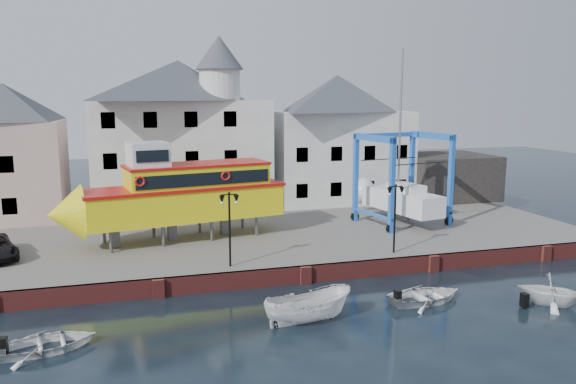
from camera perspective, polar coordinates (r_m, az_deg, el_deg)
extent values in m
plane|color=black|center=(31.77, 1.75, -9.28)|extent=(140.00, 140.00, 0.00)
cube|color=#605B52|center=(41.83, -2.83, -3.90)|extent=(44.00, 22.00, 1.00)
cube|color=maroon|center=(31.72, 1.69, -8.36)|extent=(44.00, 0.25, 1.00)
cube|color=maroon|center=(30.23, -13.02, -9.54)|extent=(0.60, 0.36, 1.00)
cube|color=maroon|center=(31.57, 1.79, -8.46)|extent=(0.60, 0.36, 1.00)
cube|color=maroon|center=(34.75, 14.56, -7.06)|extent=(0.60, 0.36, 1.00)
cube|color=maroon|center=(39.32, 24.72, -5.69)|extent=(0.60, 0.36, 1.00)
cube|color=tan|center=(47.77, -26.49, 1.97)|extent=(8.00, 7.00, 7.50)
pyramid|color=#393D45|center=(47.44, -26.96, 8.14)|extent=(8.00, 7.00, 2.80)
cube|color=black|center=(44.62, -26.43, -1.30)|extent=(1.00, 0.08, 1.20)
cube|color=black|center=(44.20, -26.73, 2.52)|extent=(1.00, 0.08, 1.20)
cube|color=silver|center=(47.54, -10.85, 3.70)|extent=(14.00, 8.00, 9.00)
pyramid|color=#393D45|center=(47.31, -11.09, 11.07)|extent=(14.00, 8.00, 3.20)
cube|color=black|center=(43.86, -17.42, -0.90)|extent=(1.00, 0.08, 1.20)
cube|color=black|center=(43.87, -13.50, -0.72)|extent=(1.00, 0.08, 1.20)
cube|color=black|center=(44.09, -9.61, -0.53)|extent=(1.00, 0.08, 1.20)
cube|color=black|center=(44.50, -5.77, -0.35)|extent=(1.00, 0.08, 1.20)
cube|color=black|center=(43.43, -17.62, 2.99)|extent=(1.00, 0.08, 1.20)
cube|color=black|center=(43.44, -13.66, 3.18)|extent=(1.00, 0.08, 1.20)
cube|color=black|center=(43.66, -9.72, 3.34)|extent=(1.00, 0.08, 1.20)
cube|color=black|center=(44.08, -5.84, 3.49)|extent=(1.00, 0.08, 1.20)
cube|color=black|center=(43.20, -17.83, 6.95)|extent=(1.00, 0.08, 1.20)
cube|color=black|center=(43.22, -13.82, 7.13)|extent=(1.00, 0.08, 1.20)
cube|color=black|center=(43.43, -9.83, 7.28)|extent=(1.00, 0.08, 1.20)
cube|color=black|center=(43.86, -5.90, 7.39)|extent=(1.00, 0.08, 1.20)
cylinder|color=silver|center=(45.29, -6.95, 10.74)|extent=(3.20, 3.20, 2.40)
cone|color=#393D45|center=(45.40, -7.02, 13.89)|extent=(3.80, 3.80, 2.60)
cube|color=silver|center=(51.24, 4.93, 3.70)|extent=(12.00, 8.00, 8.00)
pyramid|color=#393D45|center=(50.96, 5.03, 9.97)|extent=(12.00, 8.00, 3.20)
cube|color=black|center=(46.39, 1.43, 0.11)|extent=(1.00, 0.08, 1.20)
cube|color=black|center=(47.36, 4.90, 0.28)|extent=(1.00, 0.08, 1.20)
cube|color=black|center=(48.50, 8.21, 0.43)|extent=(1.00, 0.08, 1.20)
cube|color=black|center=(49.79, 11.37, 0.58)|extent=(1.00, 0.08, 1.20)
cube|color=black|center=(45.98, 1.45, 3.80)|extent=(1.00, 0.08, 1.20)
cube|color=black|center=(46.96, 4.95, 3.89)|extent=(1.00, 0.08, 1.20)
cube|color=black|center=(48.11, 8.30, 3.96)|extent=(1.00, 0.08, 1.20)
cube|color=black|center=(49.41, 11.48, 4.02)|extent=(1.00, 0.08, 1.20)
cube|color=black|center=(54.11, 15.62, 1.56)|extent=(8.00, 7.00, 4.00)
cylinder|color=black|center=(31.13, -5.94, -3.98)|extent=(0.12, 0.12, 4.00)
cube|color=black|center=(30.71, -6.01, -0.26)|extent=(0.90, 0.06, 0.06)
sphere|color=black|center=(30.70, -6.01, -0.13)|extent=(0.16, 0.16, 0.16)
cone|color=black|center=(30.70, -6.74, -0.79)|extent=(0.32, 0.32, 0.45)
sphere|color=white|center=(30.73, -6.73, -1.12)|extent=(0.18, 0.18, 0.18)
cone|color=black|center=(30.83, -5.27, -0.72)|extent=(0.32, 0.32, 0.45)
sphere|color=white|center=(30.86, -5.26, -1.05)|extent=(0.18, 0.18, 0.18)
cylinder|color=black|center=(34.24, 10.79, -2.84)|extent=(0.12, 0.12, 4.00)
cube|color=black|center=(33.86, 10.90, 0.55)|extent=(0.90, 0.06, 0.06)
sphere|color=black|center=(33.85, 10.90, 0.67)|extent=(0.16, 0.16, 0.16)
cone|color=black|center=(33.73, 10.27, 0.07)|extent=(0.32, 0.32, 0.45)
sphere|color=white|center=(33.76, 10.26, -0.23)|extent=(0.18, 0.18, 0.18)
cone|color=black|center=(34.09, 11.48, 0.13)|extent=(0.32, 0.32, 0.45)
sphere|color=white|center=(34.12, 11.47, -0.17)|extent=(0.18, 0.18, 0.18)
cylinder|color=#59595E|center=(35.55, -17.56, -4.84)|extent=(0.23, 0.23, 1.37)
cylinder|color=#59595E|center=(38.01, -18.18, -3.95)|extent=(0.23, 0.23, 1.37)
cylinder|color=#59595E|center=(36.15, -12.56, -4.38)|extent=(0.23, 0.23, 1.37)
cylinder|color=#59595E|center=(38.57, -13.49, -3.53)|extent=(0.23, 0.23, 1.37)
cylinder|color=#59595E|center=(37.02, -7.76, -3.90)|extent=(0.23, 0.23, 1.37)
cylinder|color=#59595E|center=(39.38, -8.97, -3.10)|extent=(0.23, 0.23, 1.37)
cylinder|color=#59595E|center=(38.13, -3.21, -3.42)|extent=(0.23, 0.23, 1.37)
cylinder|color=#59595E|center=(40.43, -4.66, -2.68)|extent=(0.23, 0.23, 1.37)
cube|color=#59595E|center=(36.84, -17.18, -4.32)|extent=(0.62, 0.55, 1.37)
cube|color=#59595E|center=(37.57, -11.69, -3.81)|extent=(0.62, 0.55, 1.37)
cube|color=#59595E|center=(38.63, -6.45, -3.30)|extent=(0.62, 0.55, 1.37)
cube|color=#FFF114|center=(37.45, -10.43, -1.17)|extent=(13.18, 5.77, 2.00)
cone|color=#FFF114|center=(36.16, -21.73, -2.10)|extent=(2.61, 3.77, 3.46)
cube|color=#B3150F|center=(37.27, -10.48, 0.48)|extent=(13.47, 5.96, 0.20)
cube|color=#FFF114|center=(37.43, -9.17, 1.54)|extent=(9.53, 4.73, 1.46)
cube|color=black|center=(35.93, -8.41, 1.30)|extent=(8.61, 1.68, 0.82)
cube|color=black|center=(38.92, -9.88, 1.90)|extent=(8.61, 1.68, 0.82)
cube|color=#B3150F|center=(37.32, -9.21, 2.77)|extent=(9.72, 4.86, 0.16)
cube|color=white|center=(36.42, -14.03, 3.62)|extent=(2.77, 2.77, 1.66)
cube|color=black|center=(35.24, -13.60, 3.56)|extent=(1.97, 0.43, 0.73)
torus|color=#B3150F|center=(34.82, -14.81, 1.04)|extent=(0.65, 0.24, 0.64)
torus|color=#B3150F|center=(36.31, -6.35, 1.65)|extent=(0.65, 0.24, 0.64)
cube|color=blue|center=(38.83, 10.51, 0.59)|extent=(0.39, 0.39, 6.58)
cylinder|color=black|center=(39.40, 10.37, -3.67)|extent=(0.69, 0.36, 0.66)
cube|color=blue|center=(42.32, 6.88, 1.43)|extent=(0.39, 0.39, 6.58)
cylinder|color=black|center=(42.85, 6.80, -2.49)|extent=(0.69, 0.36, 0.66)
cube|color=blue|center=(42.27, 16.21, 1.10)|extent=(0.39, 0.39, 6.58)
cylinder|color=black|center=(42.79, 16.02, -2.82)|extent=(0.69, 0.36, 0.66)
cube|color=blue|center=(45.50, 12.43, 1.85)|extent=(0.39, 0.39, 6.58)
cylinder|color=black|center=(45.99, 12.30, -1.81)|extent=(0.69, 0.36, 0.66)
cube|color=blue|center=(40.21, 8.73, 5.43)|extent=(1.25, 4.67, 0.46)
cube|color=blue|center=(40.97, 8.53, -2.22)|extent=(1.16, 4.65, 0.20)
cube|color=blue|center=(43.54, 14.42, 5.56)|extent=(1.25, 4.67, 0.46)
cube|color=blue|center=(44.24, 14.12, -1.53)|extent=(1.16, 4.65, 0.20)
cube|color=blue|center=(43.54, 9.88, 5.72)|extent=(5.59, 1.44, 0.33)
cube|color=white|center=(42.41, 11.47, -0.87)|extent=(3.52, 7.34, 1.50)
cone|color=white|center=(45.69, 8.19, -0.02)|extent=(2.42, 1.90, 2.16)
cube|color=#59595E|center=(42.62, 11.42, -2.30)|extent=(0.56, 1.70, 0.66)
cube|color=white|center=(41.88, 11.92, 0.42)|extent=(2.03, 3.06, 0.56)
cylinder|color=#99999E|center=(42.12, 11.34, 7.18)|extent=(0.19, 0.19, 10.34)
cube|color=black|center=(40.69, 13.10, 2.82)|extent=(4.96, 1.12, 0.05)
cube|color=black|center=(43.30, 10.20, 3.33)|extent=(4.96, 1.12, 0.05)
imported|color=white|center=(26.70, 2.03, -13.08)|extent=(4.51, 2.12, 1.68)
imported|color=white|center=(30.01, 13.82, -10.74)|extent=(4.32, 3.29, 0.84)
imported|color=white|center=(31.66, 25.14, -10.31)|extent=(4.28, 4.24, 1.71)
imported|color=white|center=(26.01, -23.29, -14.55)|extent=(4.39, 3.50, 0.81)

